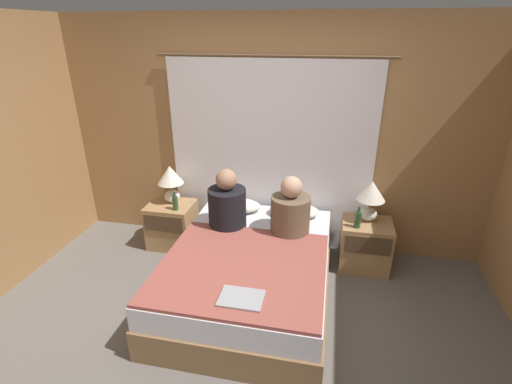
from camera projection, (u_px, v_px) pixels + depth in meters
name	position (u px, v px, depth m)	size (l,w,h in m)	color
ground_plane	(232.00, 347.00, 2.96)	(16.00, 16.00, 0.00)	#66605B
wall_back	(271.00, 138.00, 4.01)	(4.73, 0.06, 2.50)	#A37547
curtain_panel	(270.00, 157.00, 4.04)	(2.41, 0.02, 2.11)	white
bed	(250.00, 273.00, 3.45)	(1.44, 1.92, 0.50)	olive
nightstand_left	(172.00, 224.00, 4.28)	(0.51, 0.44, 0.52)	#A87F51
nightstand_right	(365.00, 245.00, 3.88)	(0.51, 0.44, 0.52)	#A87F51
lamp_left	(171.00, 179.00, 4.13)	(0.29, 0.29, 0.43)	silver
lamp_right	(371.00, 195.00, 3.73)	(0.29, 0.29, 0.43)	silver
pillow_left	(237.00, 205.00, 4.07)	(0.53, 0.31, 0.12)	silver
pillow_right	(294.00, 210.00, 3.95)	(0.53, 0.31, 0.12)	silver
blanket_on_bed	(242.00, 267.00, 3.09)	(1.38, 1.28, 0.03)	#994C42
person_left_in_bed	(227.00, 204.00, 3.66)	(0.38, 0.38, 0.61)	black
person_right_in_bed	(290.00, 211.00, 3.55)	(0.38, 0.38, 0.59)	brown
beer_bottle_on_left_stand	(175.00, 202.00, 4.02)	(0.06, 0.06, 0.22)	#2D4C28
beer_bottle_on_right_stand	(358.00, 219.00, 3.66)	(0.06, 0.06, 0.23)	#2D4C28
laptop_on_bed	(241.00, 298.00, 2.69)	(0.32, 0.23, 0.02)	#9EA0A5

